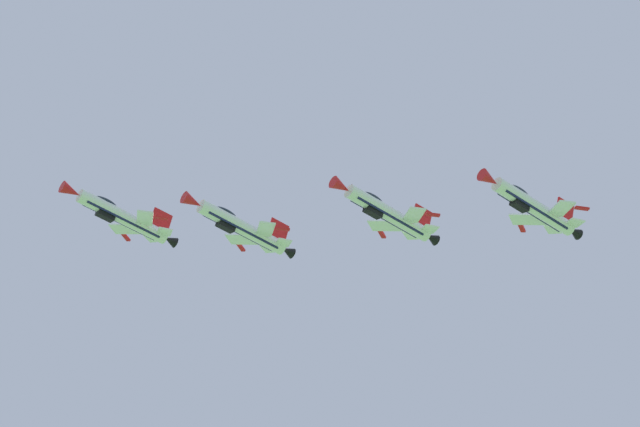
# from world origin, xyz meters

# --- Properties ---
(fighter_jet_lead) EXTENTS (12.97, 12.13, 4.88)m
(fighter_jet_lead) POSITION_xyz_m (-22.42, 89.94, 94.50)
(fighter_jet_lead) COLOR white
(fighter_jet_left_wing) EXTENTS (12.97, 12.12, 4.91)m
(fighter_jet_left_wing) POSITION_xyz_m (-7.87, 90.25, 92.45)
(fighter_jet_left_wing) COLOR white
(fighter_jet_right_wing) EXTENTS (12.97, 12.12, 4.92)m
(fighter_jet_right_wing) POSITION_xyz_m (9.55, 87.57, 91.52)
(fighter_jet_right_wing) COLOR white
(fighter_jet_left_outer) EXTENTS (12.97, 12.11, 4.94)m
(fighter_jet_left_outer) POSITION_xyz_m (26.15, 86.03, 90.41)
(fighter_jet_left_outer) COLOR white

